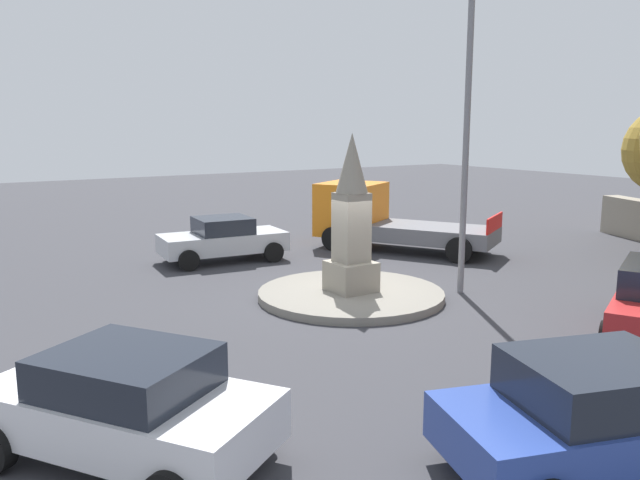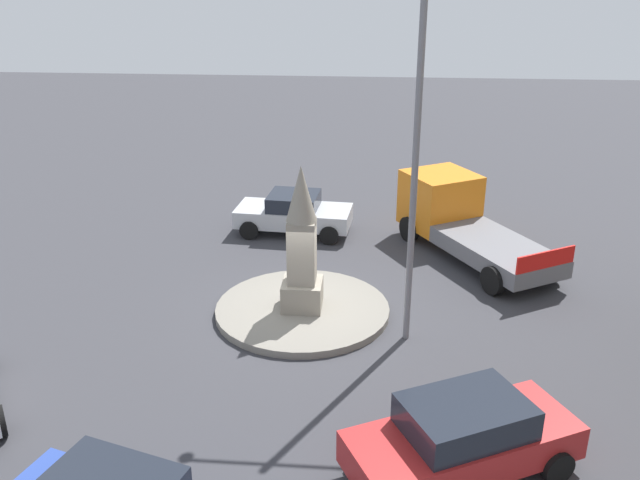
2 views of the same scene
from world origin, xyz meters
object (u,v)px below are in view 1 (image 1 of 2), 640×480
Objects in this scene: car_blue_passing at (606,414)px; truck_orange_far_side at (382,219)px; car_white_parked_right at (126,404)px; streetlamp at (468,85)px; monument at (351,221)px; car_silver_parked_left at (223,239)px.

truck_orange_far_side is (6.68, 13.22, 0.29)m from car_blue_passing.
car_white_parked_right is at bearing -140.14° from truck_orange_far_side.
car_white_parked_right is at bearing -158.24° from streetlamp.
truck_orange_far_side is at bearing 45.75° from monument.
streetlamp is at bearing 57.09° from car_blue_passing.
monument is 0.45× the size of streetlamp.
streetlamp is 9.04m from car_silver_parked_left.
car_silver_parked_left is 0.64× the size of truck_orange_far_side.
truck_orange_far_side is at bearing 71.88° from streetlamp.
truck_orange_far_side is (11.66, 9.74, 0.29)m from car_white_parked_right.
streetlamp is 9.87m from car_blue_passing.
car_white_parked_right is 0.66× the size of truck_orange_far_side.
car_blue_passing is at bearing -116.82° from truck_orange_far_side.
truck_orange_far_side is at bearing 39.86° from car_white_parked_right.
car_silver_parked_left is (-3.65, 6.89, -4.57)m from streetlamp.
car_blue_passing is at bearing -122.91° from streetlamp.
truck_orange_far_side is at bearing 63.18° from car_blue_passing.
car_blue_passing is (-2.03, -8.44, -1.20)m from monument.
monument is at bearing 76.49° from car_blue_passing.
car_blue_passing is 14.81m from truck_orange_far_side.
truck_orange_far_side is (4.65, 4.78, -0.91)m from monument.
monument is at bearing -134.25° from truck_orange_far_side.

